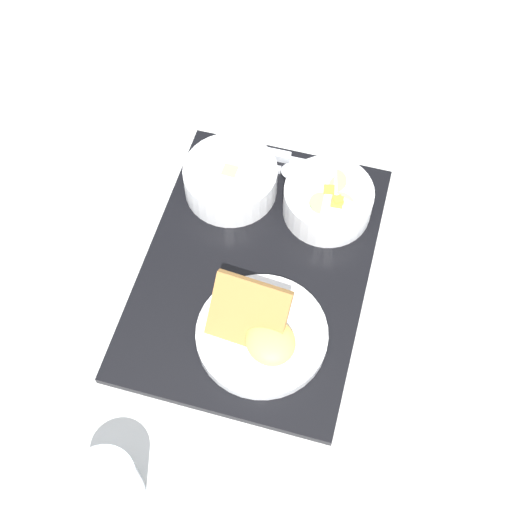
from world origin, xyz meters
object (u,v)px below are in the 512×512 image
(bowl_soup, at_px, (231,178))
(knife, at_px, (282,157))
(plate_main, at_px, (261,333))
(glass_water, at_px, (109,488))
(spoon, at_px, (284,170))
(bowl_salad, at_px, (328,200))

(bowl_soup, xyz_separation_m, knife, (-0.07, 0.07, -0.02))
(plate_main, xyz_separation_m, knife, (-0.31, -0.00, -0.01))
(bowl_soup, height_order, glass_water, glass_water)
(knife, distance_m, spoon, 0.03)
(plate_main, bearing_deg, knife, -179.87)
(bowl_soup, bearing_deg, bowl_salad, 80.99)
(plate_main, relative_size, spoon, 1.26)
(bowl_salad, xyz_separation_m, glass_water, (0.43, -0.23, -0.00))
(plate_main, bearing_deg, bowl_soup, -163.32)
(bowl_soup, bearing_deg, spoon, 118.68)
(plate_main, bearing_deg, glass_water, -35.13)
(bowl_salad, relative_size, spoon, 0.93)
(plate_main, height_order, spoon, plate_main)
(plate_main, xyz_separation_m, spoon, (-0.28, 0.00, -0.01))
(knife, bearing_deg, spoon, -70.20)
(knife, height_order, glass_water, glass_water)
(bowl_soup, distance_m, plate_main, 0.25)
(bowl_salad, height_order, glass_water, glass_water)
(bowl_soup, xyz_separation_m, spoon, (-0.04, 0.08, -0.02))
(plate_main, height_order, glass_water, plate_main)
(glass_water, bearing_deg, bowl_soup, 169.75)
(plate_main, bearing_deg, spoon, 179.12)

